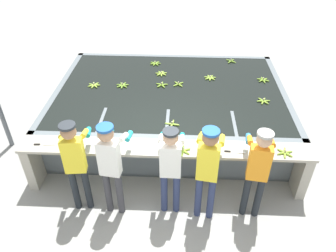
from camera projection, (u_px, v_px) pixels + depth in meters
ground_plane at (165, 196)px, 5.78m from camera, size 80.00×80.00×0.00m
wash_tank at (170, 107)px, 7.27m from camera, size 4.89×3.47×0.93m
work_ledge at (165, 159)px, 5.57m from camera, size 4.89×0.45×0.93m
worker_0 at (75, 159)px, 5.00m from camera, size 0.46×0.74×1.72m
worker_1 at (110, 162)px, 4.92m from camera, size 0.47×0.75×1.75m
worker_2 at (171, 164)px, 4.97m from camera, size 0.41×0.72×1.66m
worker_3 at (208, 166)px, 4.83m from camera, size 0.48×0.75×1.76m
worker_4 at (258, 166)px, 4.89m from camera, size 0.47×0.74×1.69m
banana_bunch_floating_0 at (210, 78)px, 7.36m from camera, size 0.28×0.28×0.08m
banana_bunch_floating_1 at (161, 74)px, 7.52m from camera, size 0.28×0.28×0.08m
banana_bunch_floating_2 at (94, 85)px, 7.09m from camera, size 0.28×0.28×0.08m
banana_bunch_floating_3 at (178, 84)px, 7.12m from camera, size 0.24×0.24×0.08m
banana_bunch_floating_4 at (155, 63)px, 7.96m from camera, size 0.28×0.28×0.08m
banana_bunch_floating_5 at (231, 61)px, 8.07m from camera, size 0.24×0.24×0.08m
banana_bunch_floating_6 at (122, 85)px, 7.08m from camera, size 0.28×0.27×0.08m
banana_bunch_floating_7 at (263, 80)px, 7.28m from camera, size 0.27×0.28×0.08m
banana_bunch_floating_8 at (162, 85)px, 7.10m from camera, size 0.28×0.27×0.08m
banana_bunch_floating_9 at (172, 124)px, 5.92m from camera, size 0.28×0.28×0.08m
banana_bunch_floating_10 at (263, 101)px, 6.56m from camera, size 0.28×0.27×0.08m
banana_bunch_ledge_0 at (285, 153)px, 5.27m from camera, size 0.28×0.28×0.08m
banana_bunch_ledge_1 at (183, 151)px, 5.32m from camera, size 0.27×0.28×0.08m
banana_bunch_ledge_2 at (70, 147)px, 5.40m from camera, size 0.27×0.28×0.08m
knife_0 at (232, 152)px, 5.31m from camera, size 0.35×0.06×0.02m
knife_1 at (41, 144)px, 5.46m from camera, size 0.35×0.06×0.02m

